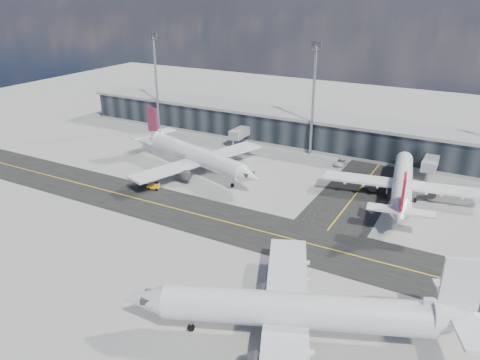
{
  "coord_description": "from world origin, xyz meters",
  "views": [
    {
      "loc": [
        40.33,
        -63.32,
        41.1
      ],
      "look_at": [
        -1.71,
        12.77,
        5.0
      ],
      "focal_mm": 35.0,
      "sensor_mm": 36.0,
      "label": 1
    }
  ],
  "objects_px": {
    "airliner_redtail": "(402,183)",
    "baggage_tug": "(155,186)",
    "airliner_af": "(195,155)",
    "service_van": "(341,162)",
    "airliner_near": "(301,311)"
  },
  "relations": [
    {
      "from": "airliner_redtail",
      "to": "baggage_tug",
      "type": "xyz_separation_m",
      "value": [
        -48.03,
        -20.61,
        -2.93
      ]
    },
    {
      "from": "baggage_tug",
      "to": "service_van",
      "type": "relative_size",
      "value": 0.55
    },
    {
      "from": "airliner_af",
      "to": "baggage_tug",
      "type": "height_order",
      "value": "airliner_af"
    },
    {
      "from": "airliner_redtail",
      "to": "baggage_tug",
      "type": "height_order",
      "value": "airliner_redtail"
    },
    {
      "from": "airliner_af",
      "to": "airliner_redtail",
      "type": "xyz_separation_m",
      "value": [
        46.45,
        7.13,
        -0.38
      ]
    },
    {
      "from": "airliner_af",
      "to": "baggage_tug",
      "type": "distance_m",
      "value": 13.97
    },
    {
      "from": "airliner_af",
      "to": "airliner_near",
      "type": "bearing_deg",
      "value": 64.37
    },
    {
      "from": "airliner_redtail",
      "to": "service_van",
      "type": "xyz_separation_m",
      "value": [
        -17.04,
        13.86,
        -3.02
      ]
    },
    {
      "from": "airliner_redtail",
      "to": "service_van",
      "type": "bearing_deg",
      "value": 131.36
    },
    {
      "from": "airliner_redtail",
      "to": "service_van",
      "type": "relative_size",
      "value": 7.29
    },
    {
      "from": "service_van",
      "to": "airliner_af",
      "type": "bearing_deg",
      "value": -141.69
    },
    {
      "from": "airliner_near",
      "to": "service_van",
      "type": "relative_size",
      "value": 8.05
    },
    {
      "from": "airliner_af",
      "to": "service_van",
      "type": "height_order",
      "value": "airliner_af"
    },
    {
      "from": "airliner_af",
      "to": "airliner_near",
      "type": "height_order",
      "value": "airliner_near"
    },
    {
      "from": "service_van",
      "to": "baggage_tug",
      "type": "bearing_deg",
      "value": -129.16
    }
  ]
}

